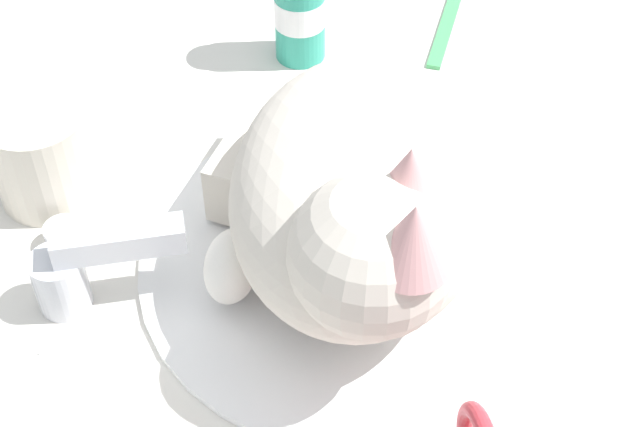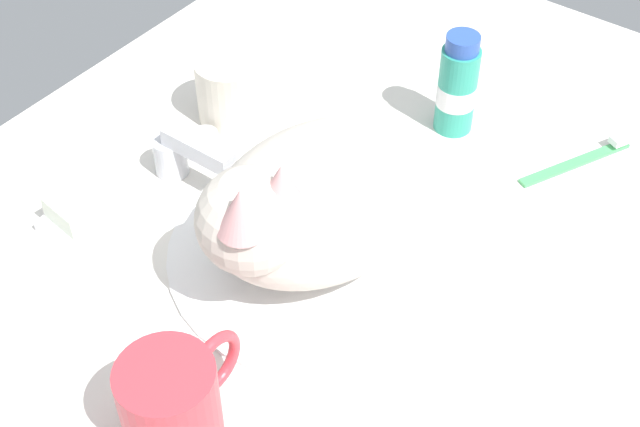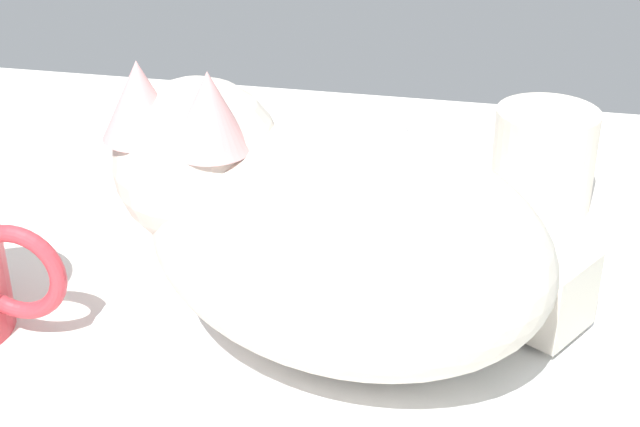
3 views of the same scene
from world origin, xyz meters
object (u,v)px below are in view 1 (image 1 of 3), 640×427
at_px(cat, 358,198).
at_px(soap_bar, 28,417).
at_px(toothpaste_bottle, 299,1).
at_px(rinse_cup, 43,155).
at_px(toothbrush, 450,13).
at_px(faucet, 78,273).

bearing_deg(cat, soap_bar, 112.75).
bearing_deg(toothpaste_bottle, cat, 178.99).
distance_m(rinse_cup, toothpaste_bottle, 0.25).
bearing_deg(cat, toothpaste_bottle, -1.01).
height_order(rinse_cup, toothpaste_bottle, toothpaste_bottle).
xyz_separation_m(soap_bar, toothbrush, (0.38, -0.36, -0.02)).
height_order(toothpaste_bottle, toothbrush, toothpaste_bottle).
distance_m(faucet, rinse_cup, 0.11).
distance_m(rinse_cup, soap_bar, 0.21).
distance_m(cat, soap_bar, 0.24).
height_order(cat, soap_bar, cat).
bearing_deg(cat, faucet, 85.90).
distance_m(soap_bar, toothbrush, 0.53).
height_order(faucet, toothpaste_bottle, toothpaste_bottle).
relative_size(rinse_cup, soap_bar, 1.08).
bearing_deg(toothpaste_bottle, faucet, 142.27).
relative_size(soap_bar, toothpaste_bottle, 0.58).
bearing_deg(toothpaste_bottle, rinse_cup, 122.41).
distance_m(soap_bar, toothpaste_bottle, 0.41).
bearing_deg(cat, toothbrush, -27.38).
relative_size(cat, rinse_cup, 3.85).
relative_size(rinse_cup, toothpaste_bottle, 0.63).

